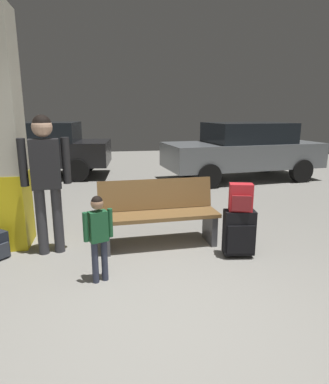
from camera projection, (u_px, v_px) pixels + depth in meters
name	position (u px, v px, depth m)	size (l,w,h in m)	color
ground_plane	(134.00, 205.00, 6.81)	(18.00, 18.00, 0.10)	gray
bench	(158.00, 214.00, 4.56)	(1.62, 0.59, 0.89)	brown
suitcase	(239.00, 232.00, 4.19)	(0.40, 0.28, 0.60)	black
backpack_bright	(241.00, 198.00, 4.09)	(0.31, 0.25, 0.34)	red
child	(98.00, 230.00, 3.51)	(0.31, 0.18, 0.96)	#33384C
adult	(46.00, 170.00, 4.13)	(0.60, 0.26, 1.76)	#38383D
parked_car_near	(243.00, 150.00, 8.95)	(4.26, 2.13, 1.51)	slate
parked_car_far	(36.00, 148.00, 9.30)	(4.25, 2.12, 1.51)	black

